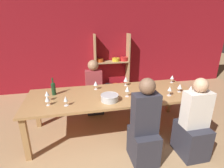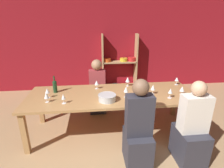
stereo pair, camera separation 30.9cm
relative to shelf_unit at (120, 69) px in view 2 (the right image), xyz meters
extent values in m
cube|color=maroon|center=(-0.52, 0.20, 0.73)|extent=(8.80, 0.06, 2.70)
cube|color=tan|center=(-0.51, 0.00, 0.19)|extent=(0.04, 0.30, 1.62)
cube|color=tan|center=(0.46, 0.00, 0.19)|extent=(0.04, 0.30, 1.62)
cube|color=tan|center=(-0.03, 0.00, -0.60)|extent=(0.97, 0.30, 0.04)
cylinder|color=black|center=(-0.15, 0.00, -0.52)|extent=(0.18, 0.18, 0.13)
sphere|color=black|center=(-0.15, 0.00, -0.45)|extent=(0.02, 0.02, 0.02)
cylinder|color=#E0561E|center=(0.09, 0.00, -0.53)|extent=(0.22, 0.22, 0.10)
sphere|color=black|center=(0.09, 0.00, -0.47)|extent=(0.02, 0.02, 0.02)
cylinder|color=red|center=(0.34, 0.00, -0.52)|extent=(0.17, 0.17, 0.13)
sphere|color=black|center=(0.34, 0.00, -0.45)|extent=(0.02, 0.02, 0.02)
cube|color=tan|center=(-0.03, 0.00, 0.21)|extent=(0.97, 0.30, 0.04)
cylinder|color=#E0561E|center=(-0.39, 0.00, 0.27)|extent=(0.22, 0.22, 0.09)
sphere|color=black|center=(-0.39, 0.00, 0.33)|extent=(0.02, 0.02, 0.02)
cylinder|color=gold|center=(0.09, 0.00, 0.27)|extent=(0.22, 0.22, 0.09)
sphere|color=black|center=(0.09, 0.00, 0.33)|extent=(0.02, 0.02, 0.02)
cylinder|color=red|center=(0.34, 0.00, 0.28)|extent=(0.22, 0.22, 0.11)
sphere|color=black|center=(0.34, 0.00, 0.35)|extent=(0.02, 0.02, 0.02)
cube|color=#AD7F4C|center=(-0.48, -2.13, 0.10)|extent=(2.92, 1.06, 0.04)
cube|color=#AD7F4C|center=(-1.86, -2.58, -0.27)|extent=(0.08, 0.08, 0.70)
cube|color=#AD7F4C|center=(0.91, -2.58, -0.27)|extent=(0.08, 0.08, 0.70)
cube|color=#AD7F4C|center=(-1.86, -1.69, -0.27)|extent=(0.08, 0.08, 0.70)
cube|color=#AD7F4C|center=(0.91, -1.69, -0.27)|extent=(0.08, 0.08, 0.70)
cylinder|color=#B7BABC|center=(-0.59, -2.39, 0.17)|extent=(0.28, 0.28, 0.10)
torus|color=#B7BABC|center=(-0.59, -2.39, 0.22)|extent=(0.29, 0.29, 0.01)
cylinder|color=#19381E|center=(-1.48, -1.94, 0.22)|extent=(0.07, 0.07, 0.20)
cone|color=#19381E|center=(-1.48, -1.94, 0.34)|extent=(0.07, 0.07, 0.03)
cylinder|color=#19381E|center=(-1.48, -1.94, 0.39)|extent=(0.03, 0.03, 0.07)
cylinder|color=white|center=(-0.74, -1.84, 0.12)|extent=(0.06, 0.06, 0.00)
cylinder|color=white|center=(-0.74, -1.84, 0.16)|extent=(0.01, 0.01, 0.08)
cone|color=white|center=(-0.74, -1.84, 0.24)|extent=(0.08, 0.08, 0.08)
cylinder|color=maroon|center=(-0.74, -1.84, 0.22)|extent=(0.04, 0.04, 0.03)
cylinder|color=white|center=(0.21, -2.22, 0.12)|extent=(0.07, 0.07, 0.00)
cylinder|color=white|center=(0.21, -2.22, 0.16)|extent=(0.01, 0.01, 0.08)
cone|color=white|center=(0.21, -2.22, 0.25)|extent=(0.07, 0.07, 0.09)
cylinder|color=maroon|center=(0.21, -2.22, 0.22)|extent=(0.04, 0.04, 0.04)
cylinder|color=white|center=(0.45, -2.40, 0.12)|extent=(0.07, 0.07, 0.00)
cylinder|color=white|center=(0.45, -2.40, 0.17)|extent=(0.01, 0.01, 0.08)
cone|color=white|center=(0.45, -2.40, 0.24)|extent=(0.07, 0.07, 0.07)
cylinder|color=maroon|center=(0.45, -2.40, 0.23)|extent=(0.04, 0.04, 0.03)
cylinder|color=white|center=(-0.14, -1.77, 0.12)|extent=(0.06, 0.06, 0.00)
cylinder|color=white|center=(-0.14, -1.77, 0.16)|extent=(0.01, 0.01, 0.08)
cone|color=white|center=(-0.14, -1.77, 0.25)|extent=(0.08, 0.08, 0.10)
cylinder|color=maroon|center=(-0.14, -1.77, 0.23)|extent=(0.05, 0.05, 0.04)
cylinder|color=white|center=(0.71, -2.29, 0.12)|extent=(0.06, 0.06, 0.00)
cylinder|color=white|center=(0.71, -2.29, 0.15)|extent=(0.01, 0.01, 0.06)
cone|color=white|center=(0.71, -2.29, 0.23)|extent=(0.08, 0.08, 0.08)
cylinder|color=beige|center=(0.71, -2.29, 0.21)|extent=(0.04, 0.04, 0.03)
cylinder|color=white|center=(-0.27, -2.29, 0.12)|extent=(0.07, 0.07, 0.00)
cylinder|color=white|center=(-0.27, -2.29, 0.17)|extent=(0.01, 0.01, 0.09)
cone|color=white|center=(-0.27, -2.29, 0.26)|extent=(0.07, 0.07, 0.09)
cylinder|color=beige|center=(-0.27, -2.29, 0.24)|extent=(0.04, 0.04, 0.04)
cylinder|color=white|center=(-1.27, -2.42, 0.12)|extent=(0.07, 0.07, 0.00)
cylinder|color=white|center=(-1.27, -2.42, 0.16)|extent=(0.01, 0.01, 0.07)
cone|color=white|center=(-1.27, -2.42, 0.23)|extent=(0.06, 0.06, 0.08)
cylinder|color=maroon|center=(-1.27, -2.42, 0.21)|extent=(0.03, 0.03, 0.03)
cylinder|color=white|center=(-1.54, -2.35, 0.12)|extent=(0.06, 0.06, 0.00)
cylinder|color=white|center=(-1.54, -2.35, 0.16)|extent=(0.01, 0.01, 0.06)
cone|color=white|center=(-1.54, -2.35, 0.23)|extent=(0.07, 0.07, 0.10)
cylinder|color=beige|center=(-1.54, -2.35, 0.21)|extent=(0.04, 0.04, 0.04)
cylinder|color=white|center=(0.83, -2.43, 0.12)|extent=(0.07, 0.07, 0.00)
cylinder|color=white|center=(0.83, -2.43, 0.16)|extent=(0.01, 0.01, 0.08)
cone|color=white|center=(0.83, -2.43, 0.24)|extent=(0.06, 0.06, 0.07)
cylinder|color=maroon|center=(0.83, -2.43, 0.22)|extent=(0.03, 0.03, 0.03)
cylinder|color=white|center=(0.85, -1.80, 0.12)|extent=(0.07, 0.07, 0.00)
cylinder|color=white|center=(0.85, -1.80, 0.16)|extent=(0.01, 0.01, 0.08)
cone|color=white|center=(0.85, -1.80, 0.24)|extent=(0.08, 0.08, 0.07)
cylinder|color=white|center=(-1.56, -2.18, 0.12)|extent=(0.07, 0.07, 0.00)
cylinder|color=white|center=(-1.56, -2.18, 0.17)|extent=(0.01, 0.01, 0.09)
cone|color=white|center=(-1.56, -2.18, 0.25)|extent=(0.07, 0.07, 0.08)
cylinder|color=maroon|center=(-1.56, -2.18, 0.23)|extent=(0.04, 0.04, 0.03)
cube|color=#2D2D38|center=(0.54, -2.98, -0.37)|extent=(0.38, 0.47, 0.50)
cube|color=silver|center=(0.54, -2.98, 0.14)|extent=(0.38, 0.21, 0.53)
sphere|color=tan|center=(0.54, -2.98, 0.51)|extent=(0.20, 0.20, 0.20)
cube|color=#2D2D38|center=(-0.72, -1.30, -0.38)|extent=(0.35, 0.44, 0.48)
cube|color=#99383D|center=(-0.72, -1.30, 0.10)|extent=(0.35, 0.19, 0.48)
sphere|color=#9E7556|center=(-0.72, -1.30, 0.45)|extent=(0.23, 0.23, 0.23)
cube|color=#2D2D38|center=(-0.21, -2.94, -0.38)|extent=(0.36, 0.45, 0.47)
cube|color=#2D2D38|center=(-0.21, -2.94, 0.14)|extent=(0.36, 0.20, 0.57)
sphere|color=brown|center=(-0.21, -2.94, 0.53)|extent=(0.22, 0.22, 0.22)
camera|label=1|loc=(-1.11, -4.88, 1.31)|focal=28.00mm
camera|label=2|loc=(-0.80, -4.93, 1.31)|focal=28.00mm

